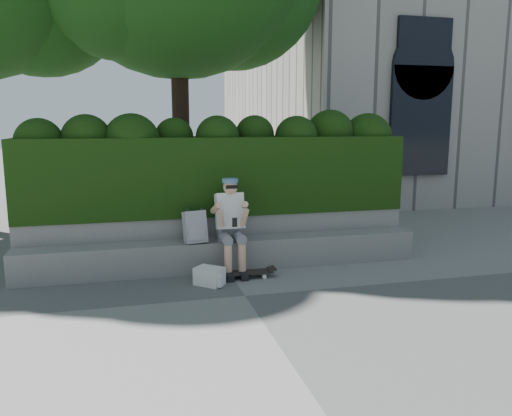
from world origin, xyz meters
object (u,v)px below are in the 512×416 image
object	(u,v)px
person	(231,222)
backpack_plaid	(195,227)
backpack_ground	(209,276)
skateboard	(242,273)

from	to	relation	value
person	backpack_plaid	world-z (taller)	person
person	backpack_ground	world-z (taller)	person
backpack_plaid	backpack_ground	bearing A→B (deg)	-90.81
person	backpack_plaid	xyz separation A→B (m)	(-0.51, 0.08, -0.07)
backpack_plaid	backpack_ground	xyz separation A→B (m)	(0.11, -0.59, -0.56)
skateboard	backpack_plaid	bearing A→B (deg)	145.71
person	backpack_plaid	bearing A→B (deg)	170.88
skateboard	backpack_plaid	size ratio (longest dim) A/B	1.87
backpack_plaid	backpack_ground	distance (m)	0.82
person	backpack_plaid	size ratio (longest dim) A/B	2.97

